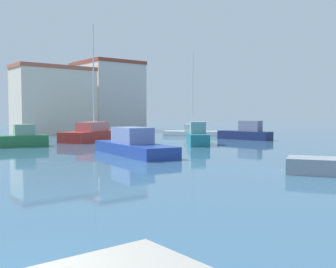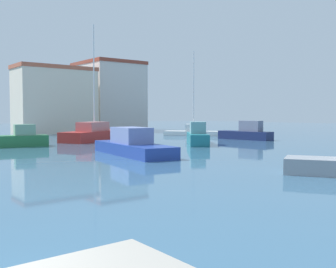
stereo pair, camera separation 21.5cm
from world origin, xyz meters
name	(u,v)px [view 1 (the left image)]	position (x,y,z in m)	size (l,w,h in m)	color
water	(124,149)	(15.00, 20.00, 0.00)	(160.00, 160.00, 0.00)	#38607F
sailboat_red_center_channel	(94,134)	(17.28, 28.88, 0.68)	(8.05, 5.88, 10.85)	#B22823
sailboat_white_distant_east	(193,131)	(30.82, 30.02, 0.49)	(5.64, 6.49, 9.78)	white
motorboat_navy_far_right	(246,133)	(29.95, 21.21, 0.64)	(2.18, 5.72, 1.87)	#19234C
motorboat_green_near_pier	(18,139)	(9.48, 26.57, 0.61)	(4.88, 2.32, 1.74)	#28703D
motorboat_teal_far_left	(197,136)	(22.09, 19.73, 0.66)	(4.69, 5.42, 1.90)	#1E707A
motorboat_blue_outer_mooring	(133,145)	(13.27, 16.09, 0.60)	(3.30, 8.06, 1.72)	#233D93
warehouse_block	(54,100)	(20.30, 45.40, 4.35)	(10.22, 5.11, 8.69)	beige
yacht_club	(107,96)	(30.48, 49.28, 5.20)	(8.25, 9.61, 10.38)	beige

